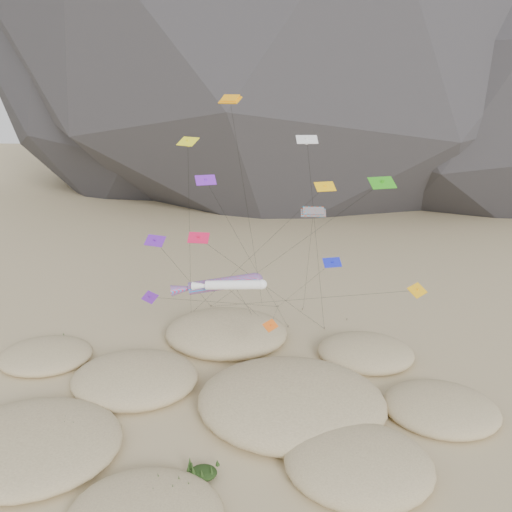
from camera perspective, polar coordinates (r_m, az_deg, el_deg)
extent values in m
plane|color=#CCB789|center=(47.66, -2.03, -18.86)|extent=(500.00, 500.00, 0.00)
ellipsoid|color=#2B2B30|center=(166.76, -10.79, 23.16)|extent=(136.20, 127.83, 116.00)
ellipsoid|color=black|center=(156.71, 25.32, 19.98)|extent=(130.55, 126.41, 100.00)
ellipsoid|color=#CCB789|center=(48.53, -24.31, -19.00)|extent=(15.30, 13.00, 2.87)
ellipsoid|color=#CCB789|center=(43.57, 11.63, -22.19)|extent=(11.89, 10.11, 3.27)
ellipsoid|color=#CCB789|center=(54.28, -13.66, -13.42)|extent=(13.07, 11.11, 3.19)
ellipsoid|color=#CCB789|center=(49.24, 4.07, -16.19)|extent=(17.89, 15.21, 4.17)
ellipsoid|color=#CCB789|center=(51.86, 20.36, -15.96)|extent=(10.76, 9.14, 2.51)
ellipsoid|color=#CCB789|center=(61.73, -3.40, -8.70)|extent=(14.92, 12.68, 3.65)
ellipsoid|color=#CCB789|center=(59.04, 12.42, -10.69)|extent=(10.86, 9.23, 2.72)
ellipsoid|color=#CCB789|center=(62.05, -22.89, -10.40)|extent=(10.44, 8.88, 2.27)
ellipsoid|color=black|center=(47.92, -24.19, -19.13)|extent=(2.97, 2.54, 0.89)
ellipsoid|color=black|center=(48.52, -21.74, -18.41)|extent=(2.68, 2.30, 0.81)
ellipsoid|color=black|center=(41.17, -9.29, -25.16)|extent=(2.61, 2.24, 0.78)
ellipsoid|color=black|center=(42.58, -6.04, -23.42)|extent=(2.17, 1.86, 0.65)
ellipsoid|color=black|center=(43.17, 12.59, -22.26)|extent=(3.60, 3.08, 1.08)
ellipsoid|color=black|center=(41.89, 9.74, -23.91)|extent=(2.35, 2.01, 0.71)
ellipsoid|color=black|center=(53.84, -13.54, -13.60)|extent=(2.84, 2.43, 0.85)
ellipsoid|color=black|center=(54.59, -11.96, -13.12)|extent=(2.15, 1.84, 0.64)
ellipsoid|color=black|center=(50.73, 0.37, -14.78)|extent=(3.31, 2.83, 0.99)
ellipsoid|color=black|center=(52.30, 6.72, -13.94)|extent=(2.80, 2.40, 0.84)
ellipsoid|color=black|center=(48.54, -0.28, -16.76)|extent=(2.42, 2.07, 0.73)
ellipsoid|color=black|center=(50.62, 18.28, -16.58)|extent=(2.59, 2.22, 0.78)
ellipsoid|color=black|center=(60.99, -1.32, -8.83)|extent=(2.63, 2.25, 0.79)
ellipsoid|color=black|center=(59.70, -1.79, -9.58)|extent=(2.14, 1.83, 0.64)
ellipsoid|color=black|center=(58.57, 14.37, -11.00)|extent=(2.24, 1.92, 0.67)
ellipsoid|color=black|center=(57.97, 10.26, -11.13)|extent=(2.00, 1.71, 0.60)
ellipsoid|color=black|center=(64.36, -22.09, -9.25)|extent=(2.61, 2.23, 0.78)
ellipsoid|color=black|center=(61.36, -19.96, -10.48)|extent=(1.86, 1.59, 0.56)
cylinder|color=#3F2D1E|center=(64.97, 0.02, -7.88)|extent=(0.08, 0.08, 0.30)
cylinder|color=#3F2D1E|center=(70.50, 2.53, -5.72)|extent=(0.08, 0.08, 0.30)
cylinder|color=#3F2D1E|center=(64.72, 3.69, -8.03)|extent=(0.08, 0.08, 0.30)
cylinder|color=#3F2D1E|center=(69.75, 5.32, -6.06)|extent=(0.08, 0.08, 0.30)
cylinder|color=#3F2D1E|center=(64.78, 7.81, -8.15)|extent=(0.08, 0.08, 0.30)
cylinder|color=#3F2D1E|center=(70.78, -5.17, -5.68)|extent=(0.08, 0.08, 0.30)
cylinder|color=#3F2D1E|center=(67.60, 10.35, -7.11)|extent=(0.08, 0.08, 0.30)
cylinder|color=#3F2D1E|center=(68.87, -7.43, -6.47)|extent=(0.08, 0.08, 0.30)
cylinder|color=red|center=(49.10, -3.83, -3.18)|extent=(6.90, 2.65, 1.92)
sphere|color=red|center=(49.32, 0.05, -2.70)|extent=(1.29, 1.29, 1.29)
cone|color=red|center=(49.14, -8.12, -3.73)|extent=(2.95, 1.67, 1.38)
cylinder|color=black|center=(57.39, -0.97, -5.74)|extent=(3.54, 14.01, 10.87)
cylinder|color=white|center=(47.21, -2.55, -3.31)|extent=(5.51, 1.25, 1.24)
sphere|color=white|center=(46.71, 0.71, -3.25)|extent=(0.91, 0.91, 0.91)
cone|color=white|center=(47.94, -6.05, -3.40)|extent=(2.27, 0.93, 0.93)
cylinder|color=black|center=(56.91, -1.13, -5.65)|extent=(0.69, 16.45, 11.44)
cube|color=#FD9E0D|center=(53.26, -2.99, 17.37)|extent=(2.61, 2.18, 0.74)
cube|color=#FD9E0D|center=(53.26, -2.99, 17.57)|extent=(2.18, 1.80, 0.72)
cylinder|color=black|center=(61.12, -0.83, 4.25)|extent=(2.58, 12.52, 27.97)
cube|color=red|center=(50.57, 6.57, 4.91)|extent=(2.52, 1.12, 0.68)
cube|color=red|center=(50.52, 6.57, 5.16)|extent=(2.14, 0.88, 0.68)
cylinder|color=black|center=(60.20, 5.90, -1.42)|extent=(0.36, 15.04, 17.21)
cube|color=#D91441|center=(52.67, -6.59, 2.08)|extent=(2.28, 1.22, 0.93)
cube|color=#D91441|center=(52.71, -6.58, 1.93)|extent=(0.29, 0.33, 0.74)
cylinder|color=black|center=(58.06, 1.32, -3.63)|extent=(14.15, 8.40, 14.17)
cube|color=yellow|center=(47.96, -7.81, 12.84)|extent=(2.32, 2.05, 0.74)
cube|color=yellow|center=(47.98, -7.80, 12.66)|extent=(0.32, 0.31, 0.71)
cylinder|color=black|center=(57.63, -7.58, 1.40)|extent=(3.69, 14.48, 24.33)
cube|color=silver|center=(52.08, 5.85, 13.11)|extent=(2.31, 1.45, 0.78)
cube|color=silver|center=(52.09, 5.84, 12.95)|extent=(0.29, 0.25, 0.75)
cylinder|color=black|center=(57.44, 6.94, 1.27)|extent=(3.10, 6.16, 24.13)
cube|color=#F9AB0D|center=(50.03, 17.95, -3.75)|extent=(2.25, 2.39, 0.79)
cube|color=#F9AB0D|center=(50.09, 17.94, -3.91)|extent=(0.34, 0.34, 0.74)
cylinder|color=black|center=(59.24, 4.39, -5.02)|extent=(23.31, 18.59, 10.74)
cube|color=#2A9216|center=(53.99, 14.22, 8.12)|extent=(3.13, 2.35, 1.04)
cube|color=#2A9216|center=(54.01, 14.21, 7.96)|extent=(0.42, 0.39, 0.96)
cylinder|color=black|center=(61.09, 3.18, 0.24)|extent=(20.47, 11.29, 19.74)
cube|color=orange|center=(49.95, 1.66, -7.94)|extent=(1.61, 1.85, 0.68)
cube|color=orange|center=(50.01, 1.66, -8.10)|extent=(0.29, 0.29, 0.56)
cylinder|color=black|center=(60.23, 2.17, -6.69)|extent=(0.12, 19.64, 6.69)
cube|color=#1620C1|center=(51.30, 8.70, -0.73)|extent=(2.03, 1.41, 0.78)
cube|color=#1620C1|center=(51.35, 8.69, -0.89)|extent=(0.29, 0.31, 0.62)
cylinder|color=black|center=(60.78, 5.13, -3.67)|extent=(5.98, 16.01, 12.22)
cube|color=purple|center=(49.58, -5.78, 8.63)|extent=(2.20, 1.60, 0.87)
cube|color=purple|center=(49.60, -5.77, 8.46)|extent=(0.33, 0.37, 0.66)
cylinder|color=black|center=(56.38, -0.41, -0.86)|extent=(8.33, 10.00, 20.51)
cube|color=#611DAB|center=(49.96, -11.47, 1.72)|extent=(2.25, 1.57, 0.88)
cube|color=#611DAB|center=(50.00, -11.46, 1.56)|extent=(0.33, 0.36, 0.68)
cylinder|color=black|center=(60.18, -7.78, -2.67)|extent=(2.21, 17.74, 14.82)
cube|color=#F2AD0C|center=(48.92, 7.90, 7.86)|extent=(2.21, 1.65, 0.78)
cube|color=#F2AD0C|center=(48.94, 7.89, 7.69)|extent=(0.31, 0.31, 0.67)
cylinder|color=black|center=(57.96, -1.08, -0.57)|extent=(16.63, 13.11, 20.05)
cube|color=#621BA0|center=(53.25, -12.03, -4.62)|extent=(2.10, 1.98, 0.74)
cube|color=#621BA0|center=(53.31, -12.02, -4.77)|extent=(0.32, 0.32, 0.65)
cylinder|color=black|center=(61.41, -3.74, -5.33)|extent=(12.83, 17.49, 8.39)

